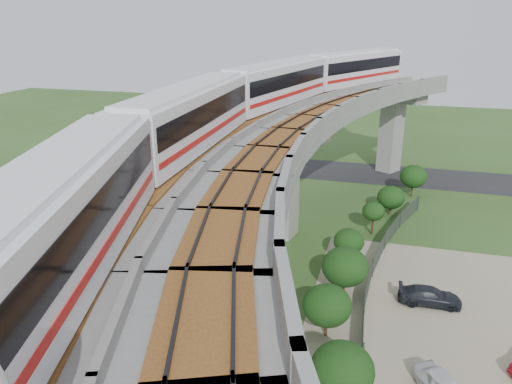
{
  "coord_description": "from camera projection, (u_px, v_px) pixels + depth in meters",
  "views": [
    {
      "loc": [
        9.09,
        -27.75,
        17.95
      ],
      "look_at": [
        1.38,
        0.16,
        7.5
      ],
      "focal_mm": 35.0,
      "sensor_mm": 36.0,
      "label": 1
    }
  ],
  "objects": [
    {
      "name": "tree_1",
      "position": [
        391.0,
        197.0,
        46.43
      ],
      "size": [
        2.53,
        2.53,
        2.79
      ],
      "color": "#382314",
      "rests_on": "ground"
    },
    {
      "name": "ground",
      "position": [
        236.0,
        296.0,
        33.53
      ],
      "size": [
        160.0,
        160.0,
        0.0
      ],
      "primitive_type": "plane",
      "color": "#324E1F",
      "rests_on": "ground"
    },
    {
      "name": "viaduct",
      "position": [
        295.0,
        172.0,
        29.5
      ],
      "size": [
        19.58,
        73.98,
        11.4
      ],
      "color": "#99968E",
      "rests_on": "ground"
    },
    {
      "name": "tree_0",
      "position": [
        413.0,
        176.0,
        50.89
      ],
      "size": [
        2.73,
        2.73,
        3.34
      ],
      "color": "#382314",
      "rests_on": "ground"
    },
    {
      "name": "tree_3",
      "position": [
        349.0,
        241.0,
        37.01
      ],
      "size": [
        2.26,
        2.26,
        2.9
      ],
      "color": "#382314",
      "rests_on": "ground"
    },
    {
      "name": "fence",
      "position": [
        386.0,
        308.0,
        30.83
      ],
      "size": [
        3.87,
        38.73,
        1.5
      ],
      "color": "#2D382D",
      "rests_on": "ground"
    },
    {
      "name": "tree_5",
      "position": [
        327.0,
        305.0,
        28.66
      ],
      "size": [
        2.84,
        2.84,
        3.29
      ],
      "color": "#382314",
      "rests_on": "ground"
    },
    {
      "name": "tree_4",
      "position": [
        345.0,
        267.0,
        32.9
      ],
      "size": [
        3.07,
        3.07,
        3.45
      ],
      "color": "#382314",
      "rests_on": "ground"
    },
    {
      "name": "asphalt_road",
      "position": [
        310.0,
        169.0,
        60.73
      ],
      "size": [
        60.0,
        8.0,
        0.03
      ],
      "primitive_type": "cube",
      "color": "#232326",
      "rests_on": "ground"
    },
    {
      "name": "metro_train",
      "position": [
        265.0,
        100.0,
        34.05
      ],
      "size": [
        13.18,
        61.07,
        3.64
      ],
      "color": "white",
      "rests_on": "ground"
    },
    {
      "name": "tree_2",
      "position": [
        373.0,
        211.0,
        42.11
      ],
      "size": [
        1.89,
        1.89,
        2.92
      ],
      "color": "#382314",
      "rests_on": "ground"
    },
    {
      "name": "car_dark",
      "position": [
        430.0,
        296.0,
        32.32
      ],
      "size": [
        4.07,
        1.83,
        1.16
      ],
      "primitive_type": "imported",
      "rotation": [
        0.0,
        0.0,
        1.62
      ],
      "color": "black",
      "rests_on": "dirt_lot"
    },
    {
      "name": "dirt_lot",
      "position": [
        460.0,
        349.0,
        28.2
      ],
      "size": [
        18.0,
        26.0,
        0.04
      ],
      "primitive_type": "cube",
      "color": "gray",
      "rests_on": "ground"
    },
    {
      "name": "tree_6",
      "position": [
        342.0,
        370.0,
        22.7
      ],
      "size": [
        2.97,
        2.97,
        3.87
      ],
      "color": "#382314",
      "rests_on": "ground"
    }
  ]
}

